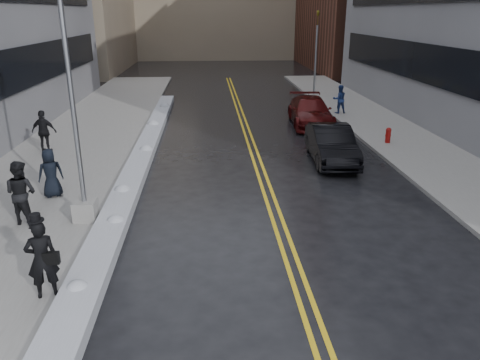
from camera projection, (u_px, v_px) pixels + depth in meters
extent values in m
plane|color=black|center=(195.00, 252.00, 12.49)|extent=(160.00, 160.00, 0.00)
cube|color=gray|center=(74.00, 150.00, 21.48)|extent=(5.50, 50.00, 0.15)
cube|color=gray|center=(407.00, 144.00, 22.51)|extent=(4.00, 50.00, 0.15)
cube|color=gold|center=(249.00, 148.00, 22.03)|extent=(0.12, 50.00, 0.01)
cube|color=gold|center=(256.00, 148.00, 22.05)|extent=(0.12, 50.00, 0.01)
cube|color=#B7B9C1|center=(141.00, 159.00, 19.78)|extent=(0.90, 30.00, 0.34)
cube|color=gray|center=(85.00, 210.00, 14.00)|extent=(0.65, 0.65, 0.60)
cylinder|color=gray|center=(70.00, 82.00, 12.71)|extent=(0.14, 0.14, 7.00)
cylinder|color=maroon|center=(388.00, 136.00, 22.31)|extent=(0.24, 0.24, 0.60)
sphere|color=maroon|center=(389.00, 130.00, 22.21)|extent=(0.26, 0.26, 0.26)
cylinder|color=maroon|center=(388.00, 135.00, 22.30)|extent=(0.25, 0.10, 0.10)
cylinder|color=gray|center=(315.00, 61.00, 34.68)|extent=(0.14, 0.14, 5.00)
imported|color=#594C0C|center=(318.00, 18.00, 33.66)|extent=(0.16, 0.20, 1.00)
imported|color=black|center=(42.00, 259.00, 10.02)|extent=(0.76, 0.62, 1.80)
imported|color=black|center=(21.00, 193.00, 13.56)|extent=(1.13, 1.01, 1.92)
imported|color=black|center=(51.00, 173.00, 15.61)|extent=(0.96, 0.83, 1.66)
imported|color=black|center=(44.00, 132.00, 20.57)|extent=(1.15, 0.59, 1.88)
imported|color=navy|center=(339.00, 99.00, 28.66)|extent=(0.88, 0.71, 1.72)
imported|color=black|center=(331.00, 144.00, 19.82)|extent=(1.87, 4.73, 1.53)
imported|color=#440A0A|center=(310.00, 112.00, 26.26)|extent=(2.47, 5.42, 1.54)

